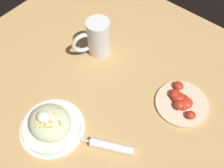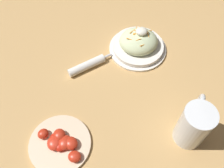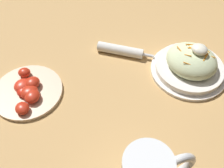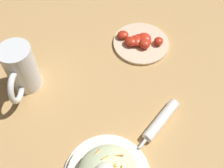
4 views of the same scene
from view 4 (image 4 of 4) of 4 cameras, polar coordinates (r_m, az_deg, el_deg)
The scene contains 4 objects.
ground_plane at distance 0.83m, azimuth -0.44°, elevation -7.16°, with size 1.43×1.43×0.00m, color tan.
beer_mug at distance 0.88m, azimuth -18.76°, elevation 2.64°, with size 0.11×0.16×0.17m.
napkin_roll at distance 0.82m, azimuth 10.46°, elevation -7.68°, with size 0.18×0.10×0.03m.
tomato_plate at distance 0.99m, azimuth 6.09°, elevation 9.00°, with size 0.20×0.20×0.04m.
Camera 4 is at (0.15, 0.34, 0.74)m, focal length 42.57 mm.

